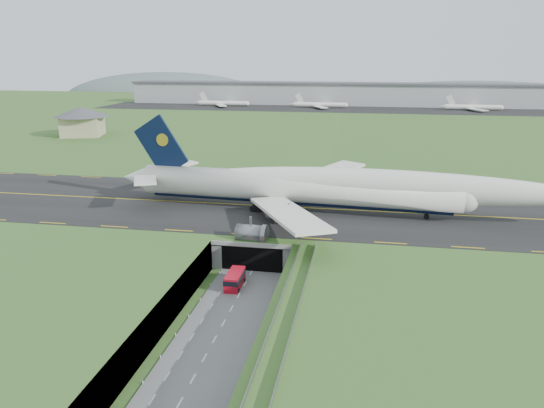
# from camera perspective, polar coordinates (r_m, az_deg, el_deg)

# --- Properties ---
(ground) EXTENTS (900.00, 900.00, 0.00)m
(ground) POSITION_cam_1_polar(r_m,az_deg,el_deg) (96.23, -3.18, -9.13)
(ground) COLOR #3C6327
(ground) RESTS_ON ground
(airfield_deck) EXTENTS (800.00, 800.00, 6.00)m
(airfield_deck) POSITION_cam_1_polar(r_m,az_deg,el_deg) (95.01, -3.21, -7.49)
(airfield_deck) COLOR gray
(airfield_deck) RESTS_ON ground
(trench_road) EXTENTS (12.00, 75.00, 0.20)m
(trench_road) POSITION_cam_1_polar(r_m,az_deg,el_deg) (89.64, -4.30, -11.05)
(trench_road) COLOR slate
(trench_road) RESTS_ON ground
(taxiway) EXTENTS (800.00, 44.00, 0.18)m
(taxiway) POSITION_cam_1_polar(r_m,az_deg,el_deg) (124.47, 0.25, -0.27)
(taxiway) COLOR black
(taxiway) RESTS_ON airfield_deck
(tunnel_portal) EXTENTS (17.00, 22.30, 6.00)m
(tunnel_portal) POSITION_cam_1_polar(r_m,az_deg,el_deg) (110.08, -1.21, -3.96)
(tunnel_portal) COLOR gray
(tunnel_portal) RESTS_ON ground
(guideway) EXTENTS (3.00, 53.00, 7.05)m
(guideway) POSITION_cam_1_polar(r_m,az_deg,el_deg) (75.16, 1.70, -12.13)
(guideway) COLOR #A8A8A3
(guideway) RESTS_ON ground
(jumbo_jet) EXTENTS (105.10, 65.50, 21.72)m
(jumbo_jet) POSITION_cam_1_polar(r_m,az_deg,el_deg) (118.94, 6.10, 1.76)
(jumbo_jet) COLOR white
(jumbo_jet) RESTS_ON ground
(shuttle_tram) EXTENTS (2.64, 6.77, 2.78)m
(shuttle_tram) POSITION_cam_1_polar(r_m,az_deg,el_deg) (96.46, -4.03, -8.08)
(shuttle_tram) COLOR red
(shuttle_tram) RESTS_ON ground
(service_building) EXTENTS (28.70, 28.70, 12.76)m
(service_building) POSITION_cam_1_polar(r_m,az_deg,el_deg) (248.50, -19.77, 8.63)
(service_building) COLOR tan
(service_building) RESTS_ON ground
(cargo_terminal) EXTENTS (320.00, 67.00, 15.60)m
(cargo_terminal) POSITION_cam_1_polar(r_m,az_deg,el_deg) (385.72, 7.23, 11.70)
(cargo_terminal) COLOR #B2B2B2
(cargo_terminal) RESTS_ON ground
(distant_hills) EXTENTS (700.00, 91.00, 60.00)m
(distant_hills) POSITION_cam_1_polar(r_m,az_deg,el_deg) (518.62, 15.22, 10.30)
(distant_hills) COLOR #53635F
(distant_hills) RESTS_ON ground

